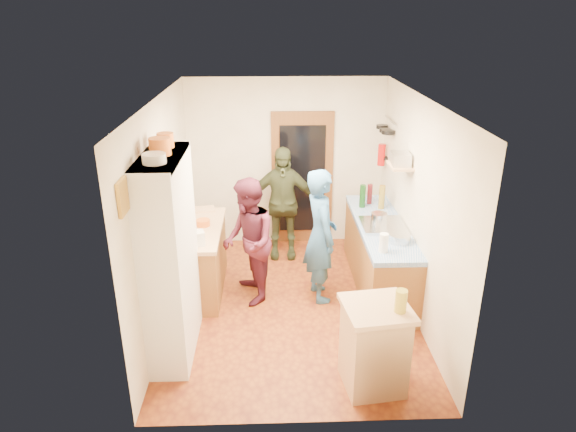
{
  "coord_description": "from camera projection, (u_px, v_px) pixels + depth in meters",
  "views": [
    {
      "loc": [
        -0.24,
        -5.63,
        3.51
      ],
      "look_at": [
        -0.03,
        0.15,
        1.17
      ],
      "focal_mm": 32.0,
      "sensor_mm": 36.0,
      "label": 1
    }
  ],
  "objects": [
    {
      "name": "ceiling",
      "position": [
        292.0,
        98.0,
        5.56
      ],
      "size": [
        3.0,
        4.0,
        0.02
      ],
      "primitive_type": "cube",
      "color": "silver",
      "rests_on": "ground"
    },
    {
      "name": "left_counter_base",
      "position": [
        199.0,
        261.0,
        6.76
      ],
      "size": [
        0.6,
        1.4,
        0.85
      ],
      "primitive_type": "cube",
      "color": "brown",
      "rests_on": "ground"
    },
    {
      "name": "plate_stack",
      "position": [
        154.0,
        158.0,
        4.67
      ],
      "size": [
        0.22,
        0.22,
        0.09
      ],
      "primitive_type": "cylinder",
      "color": "white",
      "rests_on": "hutch_top_shelf"
    },
    {
      "name": "hob",
      "position": [
        383.0,
        225.0,
        6.61
      ],
      "size": [
        0.55,
        0.58,
        0.04
      ],
      "primitive_type": "cube",
      "color": "silver",
      "rests_on": "right_counter_top"
    },
    {
      "name": "toaster",
      "position": [
        195.0,
        239.0,
        6.07
      ],
      "size": [
        0.26,
        0.21,
        0.17
      ],
      "primitive_type": "cube",
      "rotation": [
        0.0,
        0.0,
        0.31
      ],
      "color": "white",
      "rests_on": "left_counter_top"
    },
    {
      "name": "right_counter_top",
      "position": [
        381.0,
        226.0,
        6.72
      ],
      "size": [
        0.62,
        2.22,
        0.06
      ],
      "primitive_type": "cube",
      "color": "#1855B4",
      "rests_on": "right_counter_base"
    },
    {
      "name": "pan_hang_a",
      "position": [
        388.0,
        132.0,
        7.12
      ],
      "size": [
        0.18,
        0.18,
        0.05
      ],
      "primitive_type": "cylinder",
      "color": "black",
      "rests_on": "pan_rail"
    },
    {
      "name": "orange_pot_a",
      "position": [
        160.0,
        146.0,
        4.92
      ],
      "size": [
        0.21,
        0.21,
        0.17
      ],
      "primitive_type": "cylinder",
      "color": "orange",
      "rests_on": "hutch_top_shelf"
    },
    {
      "name": "person_left",
      "position": [
        250.0,
        240.0,
        6.44
      ],
      "size": [
        0.77,
        0.9,
        1.62
      ],
      "primitive_type": "imported",
      "rotation": [
        0.0,
        0.0,
        -1.36
      ],
      "color": "#4A1929",
      "rests_on": "ground"
    },
    {
      "name": "pan_rail",
      "position": [
        390.0,
        120.0,
        7.23
      ],
      "size": [
        0.02,
        0.65,
        0.02
      ],
      "primitive_type": "cylinder",
      "rotation": [
        1.57,
        0.0,
        0.0
      ],
      "color": "silver",
      "rests_on": "wall_right"
    },
    {
      "name": "bottle_b",
      "position": [
        370.0,
        194.0,
        7.35
      ],
      "size": [
        0.09,
        0.09,
        0.29
      ],
      "primitive_type": "cylinder",
      "rotation": [
        0.0,
        0.0,
        0.21
      ],
      "color": "#591419",
      "rests_on": "right_counter_top"
    },
    {
      "name": "orange_bowl",
      "position": [
        203.0,
        223.0,
        6.63
      ],
      "size": [
        0.18,
        0.18,
        0.08
      ],
      "primitive_type": "cylinder",
      "rotation": [
        0.0,
        0.0,
        0.03
      ],
      "color": "orange",
      "rests_on": "left_counter_top"
    },
    {
      "name": "chopping_board",
      "position": [
        204.0,
        209.0,
        7.15
      ],
      "size": [
        0.34,
        0.27,
        0.02
      ],
      "primitive_type": "cube",
      "rotation": [
        0.0,
        0.0,
        0.19
      ],
      "color": "tan",
      "rests_on": "left_counter_top"
    },
    {
      "name": "wall_front",
      "position": [
        302.0,
        300.0,
        4.19
      ],
      "size": [
        3.0,
        0.02,
        2.6
      ],
      "primitive_type": "cube",
      "color": "silver",
      "rests_on": "ground"
    },
    {
      "name": "ext_bracket",
      "position": [
        385.0,
        158.0,
        7.62
      ],
      "size": [
        0.06,
        0.1,
        0.04
      ],
      "primitive_type": "cube",
      "color": "black",
      "rests_on": "wall_right"
    },
    {
      "name": "pan_hang_c",
      "position": [
        382.0,
        127.0,
        7.49
      ],
      "size": [
        0.17,
        0.17,
        0.05
      ],
      "primitive_type": "cylinder",
      "color": "black",
      "rests_on": "pan_rail"
    },
    {
      "name": "radio",
      "position": [
        401.0,
        159.0,
        6.33
      ],
      "size": [
        0.24,
        0.31,
        0.15
      ],
      "primitive_type": "cube",
      "rotation": [
        0.0,
        0.0,
        -0.07
      ],
      "color": "silver",
      "rests_on": "wall_shelf"
    },
    {
      "name": "left_counter_top",
      "position": [
        197.0,
        230.0,
        6.59
      ],
      "size": [
        0.64,
        1.44,
        0.05
      ],
      "primitive_type": "cube",
      "color": "tan",
      "rests_on": "left_counter_base"
    },
    {
      "name": "orange_pot_b",
      "position": [
        165.0,
        140.0,
        5.19
      ],
      "size": [
        0.17,
        0.17,
        0.15
      ],
      "primitive_type": "cylinder",
      "color": "orange",
      "rests_on": "hutch_top_shelf"
    },
    {
      "name": "wall_back",
      "position": [
        286.0,
        163.0,
        7.91
      ],
      "size": [
        3.0,
        0.02,
        2.6
      ],
      "primitive_type": "cube",
      "color": "silver",
      "rests_on": "ground"
    },
    {
      "name": "wall_left",
      "position": [
        163.0,
        212.0,
        6.0
      ],
      "size": [
        0.02,
        4.0,
        2.6
      ],
      "primitive_type": "cube",
      "color": "silver",
      "rests_on": "ground"
    },
    {
      "name": "kettle",
      "position": [
        190.0,
        229.0,
        6.34
      ],
      "size": [
        0.16,
        0.16,
        0.17
      ],
      "primitive_type": "cylinder",
      "rotation": [
        0.0,
        0.0,
        0.05
      ],
      "color": "white",
      "rests_on": "left_counter_top"
    },
    {
      "name": "hutch_body",
      "position": [
        170.0,
        258.0,
        5.34
      ],
      "size": [
        0.4,
        1.2,
        2.2
      ],
      "primitive_type": "cube",
      "color": "silver",
      "rests_on": "ground"
    },
    {
      "name": "right_counter_base",
      "position": [
        379.0,
        257.0,
        6.89
      ],
      "size": [
        0.6,
        2.2,
        0.84
      ],
      "primitive_type": "cube",
      "color": "brown",
      "rests_on": "ground"
    },
    {
      "name": "person_back",
      "position": [
        283.0,
        203.0,
        7.55
      ],
      "size": [
        1.01,
        0.45,
        1.7
      ],
      "primitive_type": "imported",
      "rotation": [
        0.0,
        0.0,
        -0.04
      ],
      "color": "#303720",
      "rests_on": "ground"
    },
    {
      "name": "door_frame",
      "position": [
        302.0,
        179.0,
        7.98
      ],
      "size": [
        0.95,
        0.06,
        2.1
      ],
      "primitive_type": "cube",
      "color": "brown",
      "rests_on": "ground"
    },
    {
      "name": "wall_shelf",
      "position": [
        400.0,
        166.0,
        6.36
      ],
      "size": [
        0.26,
        0.42,
        0.03
      ],
      "primitive_type": "cube",
      "color": "tan",
      "rests_on": "wall_right"
    },
    {
      "name": "person_hob",
      "position": [
        324.0,
        236.0,
        6.41
      ],
      "size": [
        0.53,
        0.7,
        1.74
      ],
      "primitive_type": "imported",
      "rotation": [
        0.0,
        0.0,
        1.77
      ],
      "color": "#2E5C8F",
      "rests_on": "ground"
    },
    {
      "name": "hutch_top_shelf",
      "position": [
        160.0,
        158.0,
        4.94
      ],
      "size": [
        0.4,
        1.14,
        0.04
      ],
      "primitive_type": "cube",
      "color": "silver",
      "rests_on": "hutch_body"
    },
    {
      "name": "wall_right",
      "position": [
        418.0,
        209.0,
        6.1
      ],
      "size": [
        0.02,
        4.0,
        2.6
      ],
      "primitive_type": "cube",
      "color": "silver",
      "rests_on": "ground"
    },
    {
      "name": "floor",
      "position": [
        291.0,
        306.0,
        6.54
      ],
      "size": [
        3.0,
        4.0,
        0.02
      ],
      "primitive_type": "cube",
      "color": "#914516",
      "rests_on": "ground"
    },
    {
      "name": "pan_hang_b",
      "position": [
        385.0,
        130.0,
        7.31
      ],
      "size": [
        0.16,
        0.16,
        0.05
      ],
      "primitive_type": "cylinder",
      "color": "black",
      "rests_on": "pan_rail"
    },
    {
      "name": "mixing_bowl",
      "position": [
        399.0,
        238.0,
        6.17
      ],
      "size": [
        0.33,
        0.33,
        0.1
      ],
      "primitive_type": "cylinder",
      "rotation": [
        0.0,
        0.0,
        0.29
      ],
      "color": "silver",
      "rests_on": "right_counter_top"
    },
    {
      "name": "pot_on_hob",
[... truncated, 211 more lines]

